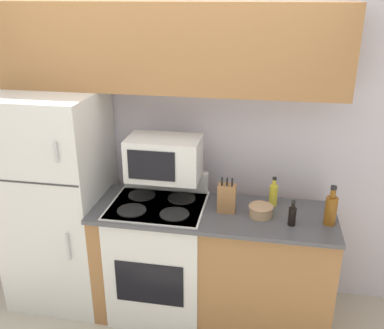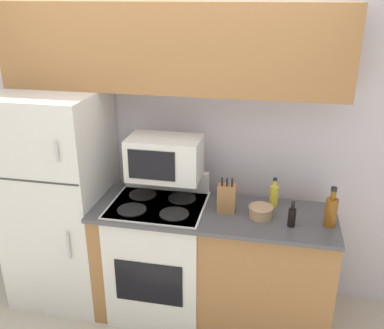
% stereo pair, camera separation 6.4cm
% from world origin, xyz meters
% --- Properties ---
extents(wall_back, '(8.00, 0.05, 2.55)m').
position_xyz_m(wall_back, '(0.00, 0.74, 1.27)').
color(wall_back, silver).
rests_on(wall_back, ground_plane).
extents(lower_cabinets, '(1.73, 0.61, 0.93)m').
position_xyz_m(lower_cabinets, '(0.37, 0.29, 0.46)').
color(lower_cabinets, '#9E6B3D').
rests_on(lower_cabinets, ground_plane).
extents(refrigerator, '(0.74, 0.73, 1.71)m').
position_xyz_m(refrigerator, '(-0.87, 0.35, 0.86)').
color(refrigerator, silver).
rests_on(refrigerator, ground_plane).
extents(upper_cabinets, '(2.47, 0.33, 0.61)m').
position_xyz_m(upper_cabinets, '(0.00, 0.55, 2.02)').
color(upper_cabinets, '#9E6B3D').
rests_on(upper_cabinets, refrigerator).
extents(stove, '(0.69, 0.59, 1.10)m').
position_xyz_m(stove, '(-0.04, 0.27, 0.48)').
color(stove, silver).
rests_on(stove, ground_plane).
extents(microwave, '(0.53, 0.32, 0.31)m').
position_xyz_m(microwave, '(-0.01, 0.39, 1.26)').
color(microwave, silver).
rests_on(microwave, stove).
extents(knife_block, '(0.13, 0.09, 0.26)m').
position_xyz_m(knife_block, '(0.46, 0.28, 1.03)').
color(knife_block, '#9E6B3D').
rests_on(knife_block, lower_cabinets).
extents(bowl, '(0.17, 0.17, 0.08)m').
position_xyz_m(bowl, '(0.71, 0.25, 0.97)').
color(bowl, tan).
rests_on(bowl, lower_cabinets).
extents(bottle_whiskey, '(0.08, 0.08, 0.28)m').
position_xyz_m(bottle_whiskey, '(1.17, 0.22, 1.04)').
color(bottle_whiskey, brown).
rests_on(bottle_whiskey, lower_cabinets).
extents(bottle_soy_sauce, '(0.05, 0.05, 0.18)m').
position_xyz_m(bottle_soy_sauce, '(0.91, 0.17, 1.00)').
color(bottle_soy_sauce, black).
rests_on(bottle_soy_sauce, lower_cabinets).
extents(bottle_cooking_spray, '(0.06, 0.06, 0.22)m').
position_xyz_m(bottle_cooking_spray, '(0.79, 0.44, 1.01)').
color(bottle_cooking_spray, gold).
rests_on(bottle_cooking_spray, lower_cabinets).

